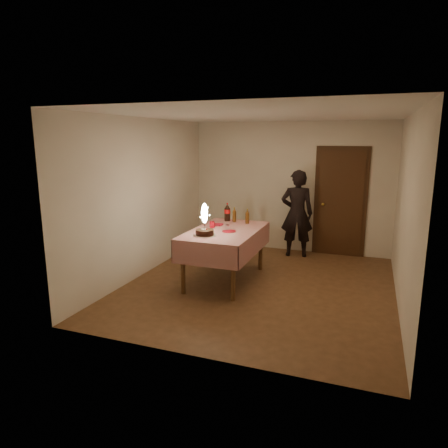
{
  "coord_description": "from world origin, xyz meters",
  "views": [
    {
      "loc": [
        1.54,
        -5.75,
        2.25
      ],
      "look_at": [
        -0.58,
        -0.02,
        0.95
      ],
      "focal_mm": 32.0,
      "sensor_mm": 36.0,
      "label": 1
    }
  ],
  "objects_px": {
    "red_plate": "(229,231)",
    "amber_bottle_right": "(247,217)",
    "clear_cup": "(227,228)",
    "photographer": "(297,213)",
    "birthday_cake": "(205,227)",
    "red_cup": "(212,225)",
    "amber_bottle_left": "(234,215)",
    "cola_bottle": "(227,212)",
    "dining_table": "(225,237)"
  },
  "relations": [
    {
      "from": "red_cup",
      "to": "photographer",
      "type": "xyz_separation_m",
      "value": [
        1.07,
        1.73,
        -0.05
      ]
    },
    {
      "from": "cola_bottle",
      "to": "amber_bottle_left",
      "type": "xyz_separation_m",
      "value": [
        0.14,
        -0.03,
        -0.03
      ]
    },
    {
      "from": "birthday_cake",
      "to": "amber_bottle_right",
      "type": "xyz_separation_m",
      "value": [
        0.34,
        1.04,
        -0.0
      ]
    },
    {
      "from": "clear_cup",
      "to": "amber_bottle_right",
      "type": "height_order",
      "value": "amber_bottle_right"
    },
    {
      "from": "cola_bottle",
      "to": "clear_cup",
      "type": "bearing_deg",
      "value": -70.49
    },
    {
      "from": "red_cup",
      "to": "clear_cup",
      "type": "xyz_separation_m",
      "value": [
        0.3,
        -0.11,
        -0.01
      ]
    },
    {
      "from": "birthday_cake",
      "to": "cola_bottle",
      "type": "xyz_separation_m",
      "value": [
        -0.05,
        1.13,
        0.03
      ]
    },
    {
      "from": "amber_bottle_right",
      "to": "photographer",
      "type": "bearing_deg",
      "value": 63.0
    },
    {
      "from": "birthday_cake",
      "to": "amber_bottle_left",
      "type": "relative_size",
      "value": 1.89
    },
    {
      "from": "dining_table",
      "to": "amber_bottle_left",
      "type": "height_order",
      "value": "amber_bottle_left"
    },
    {
      "from": "red_cup",
      "to": "clear_cup",
      "type": "distance_m",
      "value": 0.32
    },
    {
      "from": "dining_table",
      "to": "amber_bottle_left",
      "type": "distance_m",
      "value": 0.69
    },
    {
      "from": "dining_table",
      "to": "birthday_cake",
      "type": "distance_m",
      "value": 0.53
    },
    {
      "from": "photographer",
      "to": "red_plate",
      "type": "bearing_deg",
      "value": -110.75
    },
    {
      "from": "birthday_cake",
      "to": "red_cup",
      "type": "relative_size",
      "value": 4.82
    },
    {
      "from": "birthday_cake",
      "to": "photographer",
      "type": "bearing_deg",
      "value": 66.8
    },
    {
      "from": "dining_table",
      "to": "cola_bottle",
      "type": "relative_size",
      "value": 5.42
    },
    {
      "from": "cola_bottle",
      "to": "red_cup",
      "type": "bearing_deg",
      "value": -94.65
    },
    {
      "from": "amber_bottle_left",
      "to": "photographer",
      "type": "height_order",
      "value": "photographer"
    },
    {
      "from": "birthday_cake",
      "to": "amber_bottle_left",
      "type": "xyz_separation_m",
      "value": [
        0.09,
        1.1,
        -0.0
      ]
    },
    {
      "from": "birthday_cake",
      "to": "cola_bottle",
      "type": "height_order",
      "value": "birthday_cake"
    },
    {
      "from": "clear_cup",
      "to": "cola_bottle",
      "type": "distance_m",
      "value": 0.76
    },
    {
      "from": "birthday_cake",
      "to": "photographer",
      "type": "distance_m",
      "value": 2.47
    },
    {
      "from": "cola_bottle",
      "to": "photographer",
      "type": "distance_m",
      "value": 1.53
    },
    {
      "from": "clear_cup",
      "to": "amber_bottle_right",
      "type": "xyz_separation_m",
      "value": [
        0.15,
        0.61,
        0.07
      ]
    },
    {
      "from": "amber_bottle_left",
      "to": "amber_bottle_right",
      "type": "distance_m",
      "value": 0.26
    },
    {
      "from": "cola_bottle",
      "to": "amber_bottle_left",
      "type": "bearing_deg",
      "value": -13.61
    },
    {
      "from": "birthday_cake",
      "to": "red_plate",
      "type": "xyz_separation_m",
      "value": [
        0.25,
        0.37,
        -0.12
      ]
    },
    {
      "from": "cola_bottle",
      "to": "amber_bottle_left",
      "type": "height_order",
      "value": "cola_bottle"
    },
    {
      "from": "red_cup",
      "to": "amber_bottle_left",
      "type": "height_order",
      "value": "amber_bottle_left"
    },
    {
      "from": "red_plate",
      "to": "amber_bottle_right",
      "type": "distance_m",
      "value": 0.68
    },
    {
      "from": "red_cup",
      "to": "amber_bottle_right",
      "type": "relative_size",
      "value": 0.39
    },
    {
      "from": "clear_cup",
      "to": "photographer",
      "type": "distance_m",
      "value": 1.99
    },
    {
      "from": "birthday_cake",
      "to": "clear_cup",
      "type": "bearing_deg",
      "value": 65.06
    },
    {
      "from": "clear_cup",
      "to": "cola_bottle",
      "type": "xyz_separation_m",
      "value": [
        -0.25,
        0.71,
        0.11
      ]
    },
    {
      "from": "clear_cup",
      "to": "amber_bottle_right",
      "type": "distance_m",
      "value": 0.63
    },
    {
      "from": "red_cup",
      "to": "amber_bottle_left",
      "type": "relative_size",
      "value": 0.39
    },
    {
      "from": "amber_bottle_left",
      "to": "amber_bottle_right",
      "type": "height_order",
      "value": "same"
    },
    {
      "from": "amber_bottle_left",
      "to": "amber_bottle_right",
      "type": "xyz_separation_m",
      "value": [
        0.25,
        -0.06,
        0.0
      ]
    },
    {
      "from": "birthday_cake",
      "to": "red_plate",
      "type": "height_order",
      "value": "birthday_cake"
    },
    {
      "from": "dining_table",
      "to": "photographer",
      "type": "bearing_deg",
      "value": 65.87
    },
    {
      "from": "amber_bottle_left",
      "to": "amber_bottle_right",
      "type": "relative_size",
      "value": 1.0
    },
    {
      "from": "dining_table",
      "to": "photographer",
      "type": "relative_size",
      "value": 1.02
    },
    {
      "from": "clear_cup",
      "to": "red_plate",
      "type": "bearing_deg",
      "value": -47.37
    },
    {
      "from": "clear_cup",
      "to": "photographer",
      "type": "height_order",
      "value": "photographer"
    },
    {
      "from": "amber_bottle_right",
      "to": "photographer",
      "type": "distance_m",
      "value": 1.39
    },
    {
      "from": "red_cup",
      "to": "amber_bottle_left",
      "type": "xyz_separation_m",
      "value": [
        0.19,
        0.56,
        0.07
      ]
    },
    {
      "from": "birthday_cake",
      "to": "red_cup",
      "type": "distance_m",
      "value": 0.55
    },
    {
      "from": "red_plate",
      "to": "amber_bottle_right",
      "type": "bearing_deg",
      "value": 82.18
    },
    {
      "from": "amber_bottle_left",
      "to": "photographer",
      "type": "distance_m",
      "value": 1.47
    }
  ]
}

